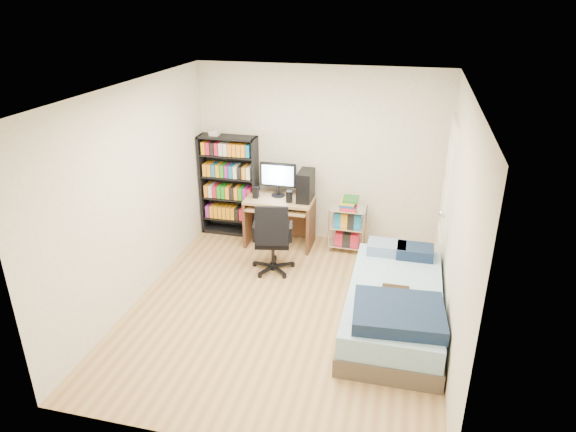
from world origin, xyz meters
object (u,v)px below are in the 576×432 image
(bed, at_px, (394,305))
(computer_desk, at_px, (287,202))
(media_shelf, at_px, (229,185))
(office_chair, at_px, (273,250))

(bed, bearing_deg, computer_desk, 134.02)
(computer_desk, distance_m, bed, 2.35)
(media_shelf, relative_size, bed, 0.76)
(bed, bearing_deg, media_shelf, 143.91)
(media_shelf, distance_m, bed, 3.17)
(media_shelf, bearing_deg, computer_desk, -10.95)
(media_shelf, height_order, computer_desk, media_shelf)
(office_chair, relative_size, bed, 0.47)
(media_shelf, xyz_separation_m, office_chair, (0.93, -1.01, -0.46))
(media_shelf, distance_m, office_chair, 1.45)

